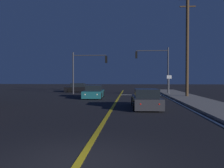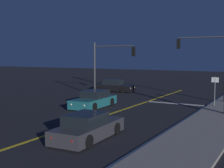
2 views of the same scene
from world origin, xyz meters
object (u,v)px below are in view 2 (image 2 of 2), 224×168
car_mid_block_teal (94,100)px  car_parked_curb_black (115,86)px  traffic_signal_far_left (109,60)px  car_distant_tail_charcoal (88,128)px  street_sign_corner (215,87)px  traffic_signal_near_right (208,56)px

car_mid_block_teal → car_parked_curb_black: same height
traffic_signal_far_left → car_distant_tail_charcoal: bearing=-64.2°
car_mid_block_teal → car_parked_curb_black: (-3.81, 10.42, -0.00)m
traffic_signal_far_left → street_sign_corner: size_ratio=2.20×
car_distant_tail_charcoal → traffic_signal_near_right: (2.38, 15.60, 3.55)m
traffic_signal_near_right → street_sign_corner: bearing=113.9°
street_sign_corner → traffic_signal_far_left: bearing=172.4°
car_mid_block_teal → traffic_signal_far_left: bearing=-74.0°
car_distant_tail_charcoal → traffic_signal_near_right: 16.18m
car_distant_tail_charcoal → traffic_signal_far_left: 16.08m
car_mid_block_teal → car_parked_curb_black: 11.09m
car_parked_curb_black → traffic_signal_near_right: (11.11, -3.12, 3.55)m
car_parked_curb_black → street_sign_corner: (12.35, -5.92, 1.08)m
traffic_signal_far_left → car_mid_block_teal: bearing=-71.7°
car_distant_tail_charcoal → street_sign_corner: (3.63, 12.80, 1.08)m
traffic_signal_near_right → traffic_signal_far_left: bearing=8.6°
street_sign_corner → car_parked_curb_black: bearing=154.4°
traffic_signal_far_left → traffic_signal_near_right: bearing=8.6°
car_parked_curb_black → street_sign_corner: bearing=62.1°
car_mid_block_teal → street_sign_corner: bearing=-154.4°
traffic_signal_near_right → traffic_signal_far_left: (-9.25, -1.40, -0.44)m
car_distant_tail_charcoal → traffic_signal_far_left: bearing=113.8°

